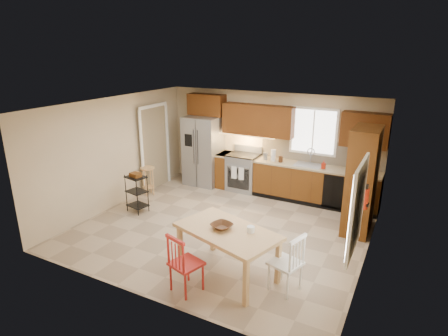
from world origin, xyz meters
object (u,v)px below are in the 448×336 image
at_px(fire_extinguisher, 365,199).
at_px(table_bowl, 222,229).
at_px(chair_red, 186,262).
at_px(pantry, 362,181).
at_px(chair_white, 285,262).
at_px(dining_table, 227,253).
at_px(refrigerator, 203,151).
at_px(table_jar, 251,231).
at_px(range_stove, 243,173).
at_px(soap_bottle, 324,165).
at_px(bar_stool, 148,181).
at_px(utility_cart, 137,193).

height_order(fire_extinguisher, table_bowl, fire_extinguisher).
bearing_deg(chair_red, table_bowl, 85.74).
xyz_separation_m(pantry, chair_red, (-1.94, -3.26, -0.58)).
relative_size(pantry, chair_white, 2.22).
bearing_deg(dining_table, refrigerator, 142.41).
distance_m(table_bowl, table_jar, 0.47).
relative_size(refrigerator, table_bowl, 5.57).
bearing_deg(range_stove, chair_red, -76.26).
height_order(range_stove, soap_bottle, soap_bottle).
xyz_separation_m(refrigerator, table_bowl, (2.44, -3.53, -0.11)).
bearing_deg(table_bowl, chair_red, -110.97).
bearing_deg(refrigerator, bar_stool, -120.49).
relative_size(chair_white, bar_stool, 1.33).
distance_m(fire_extinguisher, chair_white, 1.84).
relative_size(refrigerator, chair_white, 1.92).
distance_m(dining_table, table_jar, 0.57).
bearing_deg(table_bowl, refrigerator, 124.60).
height_order(range_stove, utility_cart, range_stove).
xyz_separation_m(refrigerator, chair_red, (2.19, -4.18, -0.44)).
distance_m(fire_extinguisher, table_jar, 2.07).
bearing_deg(range_stove, table_bowl, -70.30).
distance_m(dining_table, bar_stool, 3.98).
bearing_deg(soap_bottle, fire_extinguisher, -59.47).
xyz_separation_m(chair_white, utility_cart, (-3.86, 1.20, -0.04)).
bearing_deg(range_stove, utility_cart, -123.10).
bearing_deg(table_jar, pantry, 63.67).
distance_m(soap_bottle, chair_white, 3.51).
bearing_deg(pantry, refrigerator, 167.38).
bearing_deg(chair_white, chair_red, 135.01).
height_order(range_stove, bar_stool, range_stove).
bearing_deg(chair_red, utility_cart, 160.07).
height_order(range_stove, chair_red, chair_red).
bearing_deg(refrigerator, utility_cart, -99.31).
relative_size(chair_red, bar_stool, 1.33).
xyz_separation_m(soap_bottle, dining_table, (-0.64, -3.51, -0.60)).
relative_size(table_bowl, table_jar, 2.30).
distance_m(range_stove, table_jar, 3.92).
relative_size(dining_table, chair_red, 1.70).
bearing_deg(table_bowl, fire_extinguisher, 39.41).
height_order(chair_red, utility_cart, chair_red).
relative_size(soap_bottle, utility_cart, 0.22).
bearing_deg(refrigerator, pantry, -12.62).
height_order(pantry, table_bowl, pantry).
distance_m(pantry, table_jar, 2.80).
xyz_separation_m(fire_extinguisher, table_bowl, (-1.89, -1.56, -0.30)).
distance_m(chair_white, utility_cart, 4.04).
relative_size(soap_bottle, pantry, 0.09).
distance_m(refrigerator, dining_table, 4.38).
bearing_deg(table_bowl, range_stove, 109.70).
xyz_separation_m(range_stove, utility_cart, (-1.52, -2.34, -0.03)).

